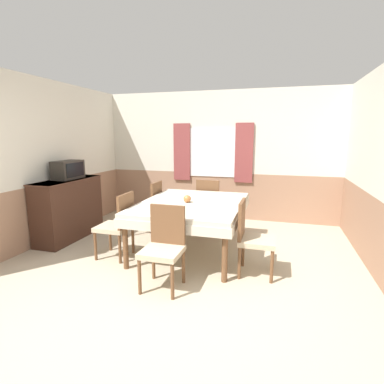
% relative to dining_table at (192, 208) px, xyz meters
% --- Properties ---
extents(ground_plane, '(16.00, 16.00, 0.00)m').
position_rel_dining_table_xyz_m(ground_plane, '(-0.00, -1.73, -0.65)').
color(ground_plane, tan).
extents(wall_back, '(5.17, 0.09, 2.60)m').
position_rel_dining_table_xyz_m(wall_back, '(-0.01, 1.95, 0.65)').
color(wall_back, silver).
rests_on(wall_back, ground_plane).
extents(wall_left, '(0.05, 4.05, 2.60)m').
position_rel_dining_table_xyz_m(wall_left, '(-2.41, 0.10, 0.65)').
color(wall_left, silver).
rests_on(wall_left, ground_plane).
extents(wall_right, '(0.05, 4.05, 2.60)m').
position_rel_dining_table_xyz_m(wall_right, '(2.41, 0.10, 0.65)').
color(wall_right, silver).
rests_on(wall_right, ground_plane).
extents(dining_table, '(1.49, 1.90, 0.75)m').
position_rel_dining_table_xyz_m(dining_table, '(0.00, 0.00, 0.00)').
color(dining_table, beige).
rests_on(dining_table, ground_plane).
extents(chair_right_near, '(0.44, 0.44, 0.93)m').
position_rel_dining_table_xyz_m(chair_right_near, '(0.93, -0.54, -0.15)').
color(chair_right_near, brown).
rests_on(chair_right_near, ground_plane).
extents(chair_left_near, '(0.44, 0.44, 0.93)m').
position_rel_dining_table_xyz_m(chair_left_near, '(-0.93, -0.54, -0.15)').
color(chair_left_near, brown).
rests_on(chair_left_near, ground_plane).
extents(chair_head_near, '(0.44, 0.44, 0.93)m').
position_rel_dining_table_xyz_m(chair_head_near, '(-0.00, -1.13, -0.15)').
color(chair_head_near, brown).
rests_on(chair_head_near, ground_plane).
extents(chair_left_far, '(0.44, 0.44, 0.93)m').
position_rel_dining_table_xyz_m(chair_left_far, '(-0.93, 0.54, -0.15)').
color(chair_left_far, brown).
rests_on(chair_left_far, ground_plane).
extents(chair_head_window, '(0.44, 0.44, 0.93)m').
position_rel_dining_table_xyz_m(chair_head_window, '(-0.00, 1.13, -0.15)').
color(chair_head_window, brown).
rests_on(chair_head_window, ground_plane).
extents(sideboard, '(0.46, 1.30, 1.00)m').
position_rel_dining_table_xyz_m(sideboard, '(-2.15, -0.04, -0.14)').
color(sideboard, '#3D2319').
rests_on(sideboard, ground_plane).
extents(tv, '(0.29, 0.53, 0.30)m').
position_rel_dining_table_xyz_m(tv, '(-2.16, 0.04, 0.50)').
color(tv, '#2D2823').
rests_on(tv, sideboard).
extents(vase, '(0.11, 0.11, 0.11)m').
position_rel_dining_table_xyz_m(vase, '(-0.06, -0.06, 0.15)').
color(vase, '#B26B38').
rests_on(vase, dining_table).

